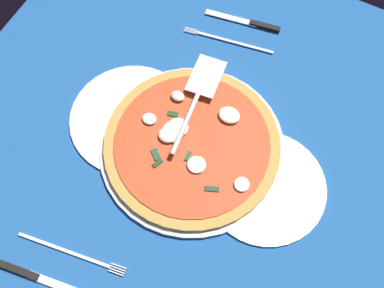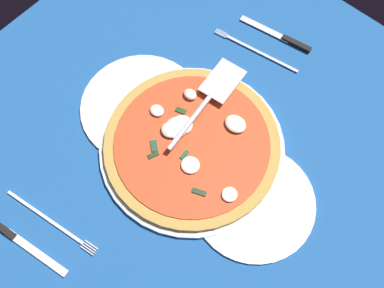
{
  "view_description": "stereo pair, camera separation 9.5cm",
  "coord_description": "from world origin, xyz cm",
  "px_view_note": "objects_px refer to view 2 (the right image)",
  "views": [
    {
      "loc": [
        19.97,
        -36.52,
        89.0
      ],
      "look_at": [
        1.72,
        -1.56,
        2.45
      ],
      "focal_mm": 44.91,
      "sensor_mm": 36.0,
      "label": 1
    },
    {
      "loc": [
        27.8,
        -31.14,
        89.0
      ],
      "look_at": [
        1.72,
        -1.56,
        2.45
      ],
      "focal_mm": 44.91,
      "sensor_mm": 36.0,
      "label": 2
    }
  ],
  "objects_px": {
    "pizza": "(192,144)",
    "dinner_plate_left": "(141,107)",
    "dinner_plate_right": "(254,203)",
    "place_setting_near": "(34,231)",
    "place_setting_far": "(269,45)",
    "pizza_server": "(208,99)"
  },
  "relations": [
    {
      "from": "pizza",
      "to": "dinner_plate_left",
      "type": "bearing_deg",
      "value": -179.82
    },
    {
      "from": "dinner_plate_right",
      "to": "place_setting_near",
      "type": "xyz_separation_m",
      "value": [
        -0.28,
        -0.32,
        -0.0
      ]
    },
    {
      "from": "place_setting_near",
      "to": "place_setting_far",
      "type": "bearing_deg",
      "value": 75.17
    },
    {
      "from": "dinner_plate_right",
      "to": "pizza",
      "type": "distance_m",
      "value": 0.17
    },
    {
      "from": "dinner_plate_left",
      "to": "dinner_plate_right",
      "type": "relative_size",
      "value": 1.08
    },
    {
      "from": "dinner_plate_right",
      "to": "pizza_server",
      "type": "height_order",
      "value": "pizza_server"
    },
    {
      "from": "pizza",
      "to": "pizza_server",
      "type": "distance_m",
      "value": 0.1
    },
    {
      "from": "dinner_plate_left",
      "to": "pizza_server",
      "type": "relative_size",
      "value": 1.07
    },
    {
      "from": "pizza",
      "to": "place_setting_near",
      "type": "relative_size",
      "value": 1.64
    },
    {
      "from": "pizza",
      "to": "place_setting_near",
      "type": "bearing_deg",
      "value": -108.59
    },
    {
      "from": "place_setting_far",
      "to": "place_setting_near",
      "type": "bearing_deg",
      "value": 74.06
    },
    {
      "from": "place_setting_near",
      "to": "pizza",
      "type": "bearing_deg",
      "value": 63.11
    },
    {
      "from": "dinner_plate_left",
      "to": "place_setting_near",
      "type": "bearing_deg",
      "value": -84.42
    },
    {
      "from": "dinner_plate_left",
      "to": "pizza",
      "type": "height_order",
      "value": "pizza"
    },
    {
      "from": "dinner_plate_left",
      "to": "pizza",
      "type": "distance_m",
      "value": 0.14
    },
    {
      "from": "dinner_plate_left",
      "to": "pizza_server",
      "type": "bearing_deg",
      "value": 39.48
    },
    {
      "from": "pizza",
      "to": "pizza_server",
      "type": "xyz_separation_m",
      "value": [
        -0.03,
        0.09,
        0.02
      ]
    },
    {
      "from": "dinner_plate_right",
      "to": "pizza",
      "type": "height_order",
      "value": "pizza"
    },
    {
      "from": "dinner_plate_left",
      "to": "place_setting_near",
      "type": "xyz_separation_m",
      "value": [
        0.03,
        -0.32,
        -0.0
      ]
    },
    {
      "from": "pizza_server",
      "to": "place_setting_far",
      "type": "relative_size",
      "value": 1.06
    },
    {
      "from": "dinner_plate_left",
      "to": "pizza_server",
      "type": "xyz_separation_m",
      "value": [
        0.11,
        0.09,
        0.04
      ]
    },
    {
      "from": "dinner_plate_right",
      "to": "place_setting_far",
      "type": "xyz_separation_m",
      "value": [
        -0.2,
        0.31,
        -0.0
      ]
    }
  ]
}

